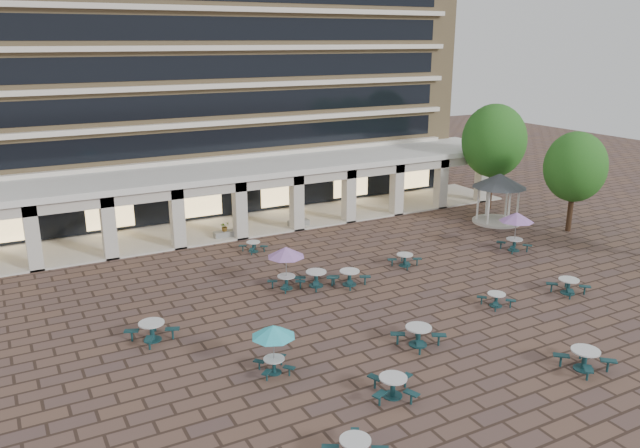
# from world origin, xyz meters

# --- Properties ---
(ground) EXTENTS (120.00, 120.00, 0.00)m
(ground) POSITION_xyz_m (0.00, 0.00, 0.00)
(ground) COLOR brown
(ground) RESTS_ON ground
(apartment_building) EXTENTS (40.00, 15.50, 25.20)m
(apartment_building) POSITION_xyz_m (0.00, 25.47, 12.60)
(apartment_building) COLOR tan
(apartment_building) RESTS_ON ground
(retail_arcade) EXTENTS (42.00, 6.60, 4.40)m
(retail_arcade) POSITION_xyz_m (0.00, 14.80, 3.00)
(retail_arcade) COLOR white
(retail_arcade) RESTS_ON ground
(picnic_table_0) EXTENTS (1.99, 1.99, 0.77)m
(picnic_table_0) POSITION_xyz_m (-7.32, -11.00, 0.46)
(picnic_table_0) COLOR #14393E
(picnic_table_0) RESTS_ON ground
(picnic_table_1) EXTENTS (2.21, 2.21, 0.80)m
(picnic_table_1) POSITION_xyz_m (-4.14, -8.49, 0.48)
(picnic_table_1) COLOR #14393E
(picnic_table_1) RESTS_ON ground
(picnic_table_2) EXTENTS (1.52, 1.52, 0.68)m
(picnic_table_2) POSITION_xyz_m (5.16, -4.11, 0.41)
(picnic_table_2) COLOR #14393E
(picnic_table_2) RESTS_ON ground
(picnic_table_3) EXTENTS (2.01, 2.01, 0.87)m
(picnic_table_3) POSITION_xyz_m (3.86, -10.51, 0.52)
(picnic_table_3) COLOR #14393E
(picnic_table_3) RESTS_ON ground
(picnic_table_4) EXTENTS (1.80, 1.80, 2.08)m
(picnic_table_4) POSITION_xyz_m (-7.37, -4.81, 1.77)
(picnic_table_4) COLOR #14393E
(picnic_table_4) RESTS_ON ground
(picnic_table_5) EXTENTS (2.23, 2.23, 0.87)m
(picnic_table_5) POSITION_xyz_m (-0.82, -5.62, 0.52)
(picnic_table_5) COLOR #14393E
(picnic_table_5) RESTS_ON ground
(picnic_table_6) EXTENTS (2.03, 2.03, 2.34)m
(picnic_table_6) POSITION_xyz_m (-3.16, 2.96, 1.99)
(picnic_table_6) COLOR #14393E
(picnic_table_6) RESTS_ON ground
(picnic_table_7) EXTENTS (1.86, 1.86, 0.79)m
(picnic_table_7) POSITION_xyz_m (9.67, -4.67, 0.47)
(picnic_table_7) COLOR #14393E
(picnic_table_7) RESTS_ON ground
(picnic_table_8) EXTENTS (2.36, 2.36, 0.86)m
(picnic_table_8) POSITION_xyz_m (-10.99, 0.35, 0.51)
(picnic_table_8) COLOR #14393E
(picnic_table_8) RESTS_ON ground
(picnic_table_9) EXTENTS (2.23, 2.23, 0.84)m
(picnic_table_9) POSITION_xyz_m (-1.58, 2.52, 0.50)
(picnic_table_9) COLOR #14393E
(picnic_table_9) RESTS_ON ground
(picnic_table_10) EXTENTS (2.17, 2.17, 0.82)m
(picnic_table_10) POSITION_xyz_m (0.11, 1.81, 0.49)
(picnic_table_10) COLOR #14393E
(picnic_table_10) RESTS_ON ground
(picnic_table_11) EXTENTS (2.16, 2.16, 2.50)m
(picnic_table_11) POSITION_xyz_m (12.26, 1.82, 2.12)
(picnic_table_11) COLOR #14393E
(picnic_table_11) RESTS_ON ground
(picnic_table_12) EXTENTS (1.68, 1.68, 0.66)m
(picnic_table_12) POSITION_xyz_m (-2.42, 9.43, 0.39)
(picnic_table_12) COLOR #14393E
(picnic_table_12) RESTS_ON ground
(picnic_table_13) EXTENTS (1.97, 1.97, 0.73)m
(picnic_table_13) POSITION_xyz_m (4.51, 2.82, 0.43)
(picnic_table_13) COLOR #14393E
(picnic_table_13) RESTS_ON ground
(gazebo) EXTENTS (3.88, 3.88, 3.61)m
(gazebo) POSITION_xyz_m (15.77, 7.09, 2.72)
(gazebo) COLOR beige
(gazebo) RESTS_ON ground
(tree_east_a) EXTENTS (4.18, 4.18, 6.96)m
(tree_east_a) POSITION_xyz_m (18.70, 3.14, 4.55)
(tree_east_a) COLOR #3B2517
(tree_east_a) RESTS_ON ground
(tree_east_c) EXTENTS (4.93, 4.93, 8.21)m
(tree_east_c) POSITION_xyz_m (18.09, 10.39, 5.36)
(tree_east_c) COLOR #3B2517
(tree_east_c) RESTS_ON ground
(planter_left) EXTENTS (1.50, 0.69, 1.16)m
(planter_left) POSITION_xyz_m (-3.05, 12.90, 0.43)
(planter_left) COLOR gray
(planter_left) RESTS_ON ground
(planter_right) EXTENTS (1.50, 0.60, 1.20)m
(planter_right) POSITION_xyz_m (2.48, 12.90, 0.46)
(planter_right) COLOR gray
(planter_right) RESTS_ON ground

